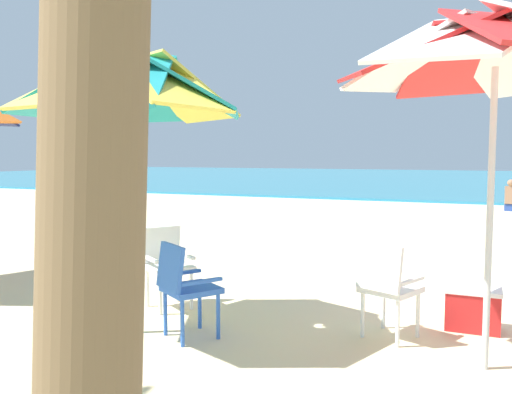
% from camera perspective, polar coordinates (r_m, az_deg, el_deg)
% --- Properties ---
extents(sea, '(80.00, 36.00, 0.10)m').
position_cam_1_polar(sea, '(36.69, 23.69, 1.74)').
color(sea, teal).
rests_on(sea, ground).
extents(surf_foam, '(80.00, 0.70, 0.01)m').
position_cam_1_polar(surf_foam, '(18.43, 24.47, -0.91)').
color(surf_foam, white).
rests_on(surf_foam, ground).
extents(beach_umbrella_0, '(2.38, 2.38, 2.75)m').
position_cam_1_polar(beach_umbrella_0, '(4.40, 24.37, 14.06)').
color(beach_umbrella_0, silver).
rests_on(beach_umbrella_0, ground).
extents(plastic_chair_0, '(0.57, 0.59, 0.87)m').
position_cam_1_polar(plastic_chair_0, '(4.90, 13.88, -9.10)').
color(plastic_chair_0, white).
rests_on(plastic_chair_0, ground).
extents(beach_umbrella_1, '(2.12, 2.12, 2.63)m').
position_cam_1_polar(beach_umbrella_1, '(4.96, -13.46, 11.22)').
color(beach_umbrella_1, silver).
rests_on(beach_umbrella_1, ground).
extents(plastic_chair_1, '(0.63, 0.62, 0.87)m').
position_cam_1_polar(plastic_chair_1, '(5.84, -9.62, -6.81)').
color(plastic_chair_1, white).
rests_on(plastic_chair_1, ground).
extents(plastic_chair_2, '(0.62, 0.63, 0.87)m').
position_cam_1_polar(plastic_chair_2, '(4.82, -7.72, -9.25)').
color(plastic_chair_2, blue).
rests_on(plastic_chair_2, ground).
extents(cooler_box, '(0.50, 0.34, 0.40)m').
position_cam_1_polar(cooler_box, '(5.49, 22.26, -11.02)').
color(cooler_box, red).
rests_on(cooler_box, ground).
extents(beachgoer_seated, '(0.30, 0.93, 0.92)m').
position_cam_1_polar(beachgoer_seated, '(17.22, 25.63, -0.35)').
color(beachgoer_seated, '#2D4CA5').
rests_on(beachgoer_seated, ground).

